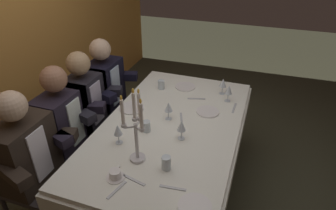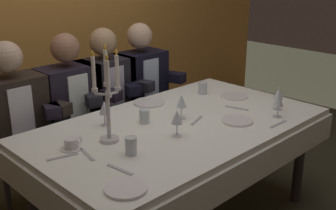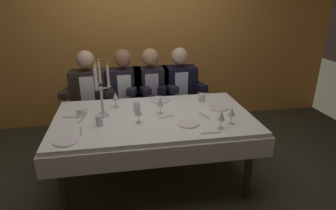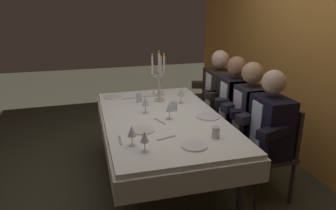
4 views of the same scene
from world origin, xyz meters
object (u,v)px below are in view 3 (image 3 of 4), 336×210
at_px(dinner_plate_1, 160,100).
at_px(seated_diner_2, 151,88).
at_px(dinner_plate_3, 218,108).
at_px(water_tumbler_1, 99,120).
at_px(coffee_cup_0, 81,112).
at_px(wine_glass_2, 160,103).
at_px(wine_glass_0, 232,112).
at_px(wine_glass_3, 115,97).
at_px(seated_diner_3, 179,87).
at_px(seated_diner_1, 125,90).
at_px(water_tumbler_0, 202,98).
at_px(seated_diner_0, 89,92).
at_px(dining_table, 154,127).
at_px(wine_glass_1, 221,116).
at_px(water_tumbler_2, 137,107).
at_px(dinner_plate_2, 188,123).
at_px(wine_glass_4, 138,111).
at_px(candelabra, 101,91).
at_px(dinner_plate_0, 66,141).

relative_size(dinner_plate_1, seated_diner_2, 0.18).
xyz_separation_m(dinner_plate_3, water_tumbler_1, (-1.19, -0.22, 0.04)).
bearing_deg(coffee_cup_0, wine_glass_2, -7.31).
distance_m(wine_glass_0, wine_glass_3, 1.19).
bearing_deg(seated_diner_3, seated_diner_1, 180.00).
bearing_deg(water_tumbler_1, water_tumbler_0, 22.04).
bearing_deg(wine_glass_3, water_tumbler_0, 0.37).
bearing_deg(seated_diner_1, seated_diner_0, 180.00).
xyz_separation_m(dining_table, wine_glass_1, (0.55, -0.38, 0.24)).
relative_size(wine_glass_1, seated_diner_1, 0.13).
bearing_deg(wine_glass_1, water_tumbler_2, 142.47).
bearing_deg(water_tumbler_0, water_tumbler_2, -168.86).
distance_m(dinner_plate_1, water_tumbler_0, 0.47).
xyz_separation_m(wine_glass_2, water_tumbler_0, (0.50, 0.25, -0.07)).
height_order(dinner_plate_2, seated_diner_3, seated_diner_3).
height_order(wine_glass_0, wine_glass_3, same).
bearing_deg(wine_glass_2, wine_glass_3, 150.30).
bearing_deg(wine_glass_1, dinner_plate_3, 73.31).
relative_size(wine_glass_2, wine_glass_4, 1.00).
bearing_deg(wine_glass_4, coffee_cup_0, 152.50).
bearing_deg(dinner_plate_1, seated_diner_2, 95.86).
distance_m(candelabra, water_tumbler_0, 1.10).
bearing_deg(water_tumbler_1, wine_glass_2, 17.69).
relative_size(dinner_plate_2, wine_glass_4, 1.23).
bearing_deg(water_tumbler_2, seated_diner_2, 72.80).
xyz_separation_m(wine_glass_1, seated_diner_2, (-0.47, 1.27, -0.12)).
bearing_deg(seated_diner_1, water_tumbler_2, -81.88).
xyz_separation_m(dining_table, water_tumbler_1, (-0.51, -0.14, 0.17)).
xyz_separation_m(dinner_plate_0, water_tumbler_0, (1.33, 0.70, 0.04)).
height_order(wine_glass_0, water_tumbler_2, wine_glass_0).
bearing_deg(dinner_plate_2, seated_diner_0, 130.66).
distance_m(candelabra, wine_glass_2, 0.57).
bearing_deg(seated_diner_2, seated_diner_0, 180.00).
distance_m(dining_table, water_tumbler_2, 0.27).
relative_size(wine_glass_0, wine_glass_1, 1.00).
relative_size(dining_table, dinner_plate_2, 9.60).
distance_m(dinner_plate_1, seated_diner_2, 0.47).
relative_size(wine_glass_4, water_tumbler_0, 1.78).
bearing_deg(wine_glass_1, candelabra, 155.77).
height_order(dinner_plate_0, seated_diner_3, seated_diner_3).
height_order(wine_glass_4, seated_diner_2, seated_diner_2).
height_order(dinner_plate_3, seated_diner_2, seated_diner_2).
relative_size(candelabra, seated_diner_0, 0.45).
bearing_deg(dinner_plate_3, dinner_plate_2, -140.84).
relative_size(dinner_plate_3, wine_glass_2, 1.25).
bearing_deg(dining_table, coffee_cup_0, 168.21).
xyz_separation_m(wine_glass_0, wine_glass_4, (-0.83, 0.17, 0.00)).
bearing_deg(wine_glass_2, dining_table, -147.19).
xyz_separation_m(wine_glass_4, seated_diner_1, (-0.10, 1.02, -0.12)).
xyz_separation_m(dining_table, seated_diner_1, (-0.26, 0.89, 0.11)).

